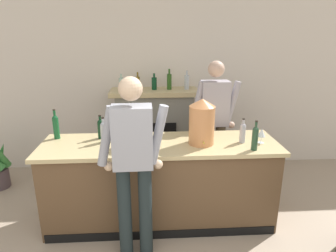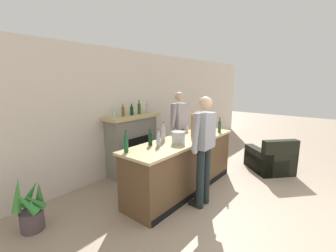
{
  "view_description": "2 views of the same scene",
  "coord_description": "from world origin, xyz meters",
  "views": [
    {
      "loc": [
        -0.18,
        -1.08,
        2.2
      ],
      "look_at": [
        0.04,
        2.43,
        1.07
      ],
      "focal_mm": 32.0,
      "sensor_mm": 36.0,
      "label": 1
    },
    {
      "loc": [
        -3.43,
        -0.27,
        2.05
      ],
      "look_at": [
        0.06,
        2.51,
        1.17
      ],
      "focal_mm": 24.0,
      "sensor_mm": 36.0,
      "label": 2
    }
  ],
  "objects": [
    {
      "name": "ice_bucket_steel",
      "position": [
        -0.35,
        1.95,
        1.1
      ],
      "size": [
        0.24,
        0.24,
        0.21
      ],
      "color": "silver",
      "rests_on": "bar_counter"
    },
    {
      "name": "person_customer",
      "position": [
        -0.34,
        1.45,
        1.02
      ],
      "size": [
        0.66,
        0.31,
        1.83
      ],
      "color": "#1D2729",
      "rests_on": "ground_plane"
    },
    {
      "name": "wine_bottle_port_short",
      "position": [
        0.85,
        2.01,
        1.12
      ],
      "size": [
        0.07,
        0.07,
        0.28
      ],
      "color": "#A7A6B1",
      "rests_on": "bar_counter"
    },
    {
      "name": "wine_bottle_riesling_slim",
      "position": [
        -0.75,
        2.25,
        1.12
      ],
      "size": [
        0.07,
        0.07,
        0.28
      ],
      "color": "black",
      "rests_on": "bar_counter"
    },
    {
      "name": "wine_glass_back_row",
      "position": [
        0.48,
        2.32,
        1.11
      ],
      "size": [
        0.08,
        0.08,
        0.17
      ],
      "color": "silver",
      "rests_on": "bar_counter"
    },
    {
      "name": "wine_glass_near_bucket",
      "position": [
        1.05,
        1.98,
        1.11
      ],
      "size": [
        0.09,
        0.09,
        0.17
      ],
      "color": "silver",
      "rests_on": "bar_counter"
    },
    {
      "name": "copper_dispenser",
      "position": [
        0.38,
        2.0,
        1.25
      ],
      "size": [
        0.29,
        0.32,
        0.51
      ],
      "color": "#C57E4B",
      "rests_on": "bar_counter"
    },
    {
      "name": "potted_plant_corner",
      "position": [
        -2.4,
        2.99,
        0.33
      ],
      "size": [
        0.45,
        0.48,
        0.79
      ],
      "color": "#524347",
      "rests_on": "ground_plane"
    },
    {
      "name": "fireplace_stone",
      "position": [
        -0.1,
        3.41,
        0.68
      ],
      "size": [
        1.32,
        0.52,
        1.65
      ],
      "color": "gray",
      "rests_on": "ground_plane"
    },
    {
      "name": "bar_counter",
      "position": [
        -0.07,
        2.04,
        0.5
      ],
      "size": [
        2.65,
        0.77,
        1.0
      ],
      "color": "brown",
      "rests_on": "ground_plane"
    },
    {
      "name": "person_bartender",
      "position": [
        0.66,
        2.67,
        1.02
      ],
      "size": [
        0.66,
        0.31,
        1.84
      ],
      "color": "brown",
      "rests_on": "ground_plane"
    },
    {
      "name": "wine_bottle_cabernet_heavy",
      "position": [
        -0.4,
        2.26,
        1.15
      ],
      "size": [
        0.08,
        0.08,
        0.35
      ],
      "color": "#AFA7B1",
      "rests_on": "bar_counter"
    },
    {
      "name": "armchair_black",
      "position": [
        1.94,
        0.95,
        0.26
      ],
      "size": [
        1.19,
        1.2,
        0.82
      ],
      "color": "black",
      "rests_on": "ground_plane"
    },
    {
      "name": "wine_bottle_rose_blush",
      "position": [
        0.91,
        1.79,
        1.14
      ],
      "size": [
        0.07,
        0.07,
        0.32
      ],
      "color": "#23402A",
      "rests_on": "bar_counter"
    },
    {
      "name": "ground_plane",
      "position": [
        0.0,
        0.0,
        0.0
      ],
      "size": [
        24.0,
        24.0,
        0.0
      ],
      "primitive_type": "plane",
      "color": "tan"
    },
    {
      "name": "wine_bottle_chardonnay_pale",
      "position": [
        -1.26,
        2.27,
        1.15
      ],
      "size": [
        0.07,
        0.07,
        0.35
      ],
      "color": "#155129",
      "rests_on": "bar_counter"
    },
    {
      "name": "wine_bottle_merlot_tall",
      "position": [
        -0.7,
        2.11,
        1.13
      ],
      "size": [
        0.07,
        0.07,
        0.29
      ],
      "color": "#9FA6B1",
      "rests_on": "bar_counter"
    },
    {
      "name": "wall_back_panel",
      "position": [
        0.0,
        3.67,
        1.38
      ],
      "size": [
        12.0,
        0.07,
        2.75
      ],
      "color": "beige",
      "rests_on": "ground_plane"
    }
  ]
}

